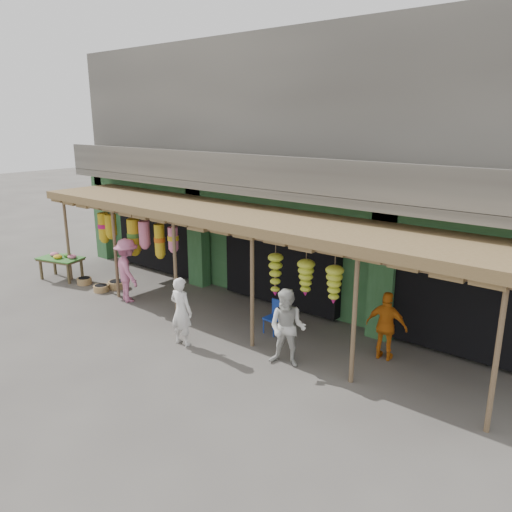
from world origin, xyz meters
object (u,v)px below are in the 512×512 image
Objects in this scene: blue_chair at (275,315)px; person_front at (181,311)px; person_right at (287,328)px; person_shopper at (127,270)px; flower_table at (61,259)px; person_vendor at (386,326)px.

person_front is (-1.23, -1.85, 0.35)m from blue_chair.
blue_chair is 0.48× the size of person_right.
person_shopper is (-5.63, 0.23, 0.07)m from person_right.
person_right reaches higher than blue_chair.
person_shopper is (3.26, 0.13, 0.23)m from flower_table.
flower_table is 0.97× the size of person_front.
blue_chair is 2.25m from person_front.
blue_chair is 1.69m from person_right.
person_right reaches higher than flower_table.
person_front is 1.06× the size of person_vendor.
blue_chair is 0.50× the size of person_front.
person_front reaches higher than person_vendor.
person_front is at bearing -22.79° from flower_table.
person_vendor is at bearing 13.02° from blue_chair.
person_vendor is (10.33, 1.44, 0.09)m from flower_table.
person_shopper is at bearing 3.02° from person_vendor.
person_shopper is at bearing -21.44° from person_front.
person_shopper reaches higher than person_right.
person_front is at bearing -119.23° from blue_chair.
person_front is 0.96× the size of person_right.
person_shopper is (-7.07, -1.31, 0.14)m from person_vendor.
person_right is 1.10× the size of person_vendor.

